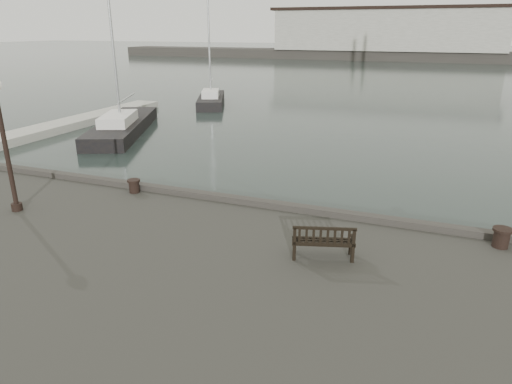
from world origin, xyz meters
The scene contains 9 objects.
ground centered at (0.00, 0.00, 0.00)m, with size 400.00×400.00×0.00m, color black.
pontoon centered at (-20.00, 10.00, 0.25)m, with size 2.00×24.00×0.50m, color beige.
breakwater centered at (-4.56, 92.00, 4.30)m, with size 140.00×9.50×12.20m.
bench centered at (1.16, -2.61, 1.81)m, with size 1.45×0.84×0.79m.
bollard_left centered at (-5.33, -0.50, 1.77)m, with size 0.40×0.40×0.42m, color black.
bollard_right centered at (4.93, -0.58, 1.79)m, with size 0.45×0.45×0.47m, color black.
lamp_post centered at (-7.53, -2.96, 3.98)m, with size 0.38×0.38×3.78m.
yacht_c centered at (-15.54, 12.51, 0.24)m, with size 6.55×10.78×14.17m.
yacht_d centered at (-15.32, 24.84, 0.23)m, with size 5.02×8.01×10.09m.
Camera 1 is at (3.07, -11.65, 6.40)m, focal length 32.00 mm.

